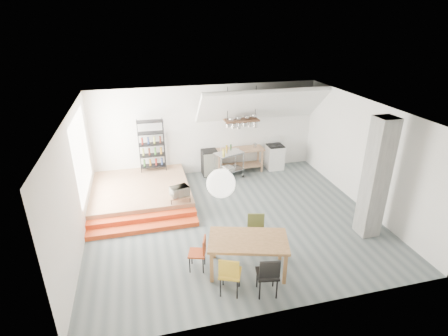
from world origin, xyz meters
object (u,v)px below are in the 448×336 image
object	(u,v)px
stove	(274,156)
dining_table	(248,243)
mini_fridge	(210,163)
rolling_cart	(229,162)

from	to	relation	value
stove	dining_table	xyz separation A→B (m)	(-2.75, -5.32, 0.26)
stove	mini_fridge	xyz separation A→B (m)	(-2.50, 0.04, -0.02)
stove	rolling_cart	distance (m)	1.97
stove	rolling_cart	bearing A→B (deg)	-166.56
dining_table	rolling_cart	xyz separation A→B (m)	(0.85, 4.86, -0.11)
dining_table	rolling_cart	size ratio (longest dim) A/B	1.76
mini_fridge	dining_table	bearing A→B (deg)	-92.71
dining_table	mini_fridge	xyz separation A→B (m)	(0.25, 5.36, -0.28)
dining_table	stove	bearing A→B (deg)	78.91
stove	rolling_cart	world-z (taller)	stove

